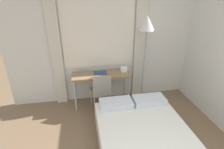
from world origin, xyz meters
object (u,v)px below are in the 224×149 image
standing_lamp (146,31)px  book (100,73)px  desk_chair (101,90)px  bed (146,148)px  telephone (124,69)px  desk (101,77)px

standing_lamp → book: (-0.94, 0.14, -0.90)m
desk_chair → book: size_ratio=3.14×
bed → book: (-0.49, 1.70, 0.53)m
bed → standing_lamp: size_ratio=1.01×
telephone → desk_chair: bearing=-152.8°
desk_chair → desk: bearing=72.0°
desk → telephone: telephone is taller
desk → desk_chair: size_ratio=1.47×
desk → standing_lamp: standing_lamp is taller
desk_chair → telephone: bearing=19.1°
book → desk: bearing=-63.2°
bed → telephone: telephone is taller
standing_lamp → book: standing_lamp is taller
desk → book: 0.09m
telephone → book: (-0.54, -0.02, -0.04)m
desk_chair → bed: desk_chair is taller
book → bed: bearing=-74.0°
desk_chair → telephone: size_ratio=5.60×
desk → desk_chair: bearing=-99.9°
desk_chair → book: desk_chair is taller
desk_chair → bed: bearing=-78.3°
desk_chair → standing_lamp: bearing=-0.5°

